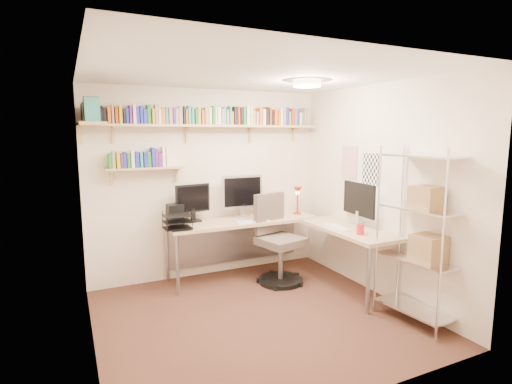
% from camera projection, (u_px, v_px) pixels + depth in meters
% --- Properties ---
extents(ground, '(3.20, 3.20, 0.00)m').
position_uv_depth(ground, '(257.00, 316.00, 4.23)').
color(ground, '#41271C').
rests_on(ground, ground).
extents(room_shell, '(3.24, 3.04, 2.52)m').
position_uv_depth(room_shell, '(257.00, 171.00, 4.01)').
color(room_shell, beige).
rests_on(room_shell, ground).
extents(wall_shelves, '(3.12, 1.09, 0.80)m').
position_uv_depth(wall_shelves, '(183.00, 125.00, 4.93)').
color(wall_shelves, '#DEC77D').
rests_on(wall_shelves, ground).
extents(corner_desk, '(2.42, 2.00, 1.36)m').
position_uv_depth(corner_desk, '(261.00, 223.00, 5.15)').
color(corner_desk, '#D9B38D').
rests_on(corner_desk, ground).
extents(office_chair, '(0.62, 0.62, 1.15)m').
position_uv_depth(office_chair, '(277.00, 245.00, 5.18)').
color(office_chair, black).
rests_on(office_chair, ground).
extents(wire_rack, '(0.45, 0.81, 1.80)m').
position_uv_depth(wire_rack, '(424.00, 230.00, 3.94)').
color(wire_rack, silver).
rests_on(wire_rack, ground).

